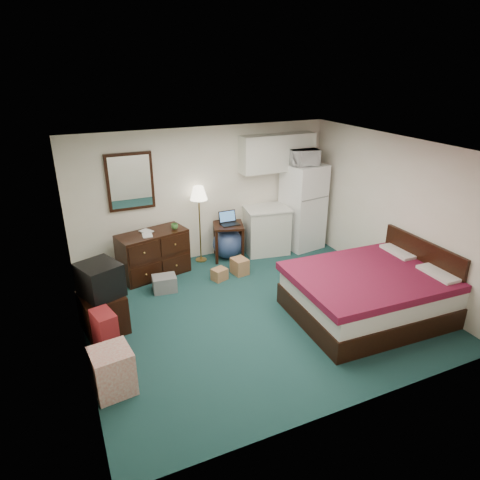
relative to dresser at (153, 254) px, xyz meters
name	(u,v)px	position (x,y,z in m)	size (l,w,h in m)	color
floor	(256,310)	(1.14, -1.82, -0.41)	(5.00, 4.50, 0.01)	#153032
ceiling	(258,148)	(1.14, -1.82, 2.09)	(5.00, 4.50, 0.01)	beige
walls	(257,235)	(1.14, -1.82, 0.84)	(5.01, 4.51, 2.50)	beige
mirror	(130,182)	(-0.21, 0.40, 1.24)	(0.80, 0.06, 1.00)	white
upper_cabinets	(278,153)	(2.59, 0.26, 1.54)	(1.50, 0.35, 0.70)	silver
headboard	(420,270)	(3.60, -2.62, 0.14)	(0.06, 1.56, 1.00)	black
dresser	(153,254)	(0.00, 0.00, 0.00)	(1.20, 0.54, 0.82)	black
floor_lamp	(200,225)	(0.96, 0.23, 0.33)	(0.32, 0.32, 1.48)	#B68C43
desk	(228,241)	(1.49, 0.11, -0.06)	(0.55, 0.55, 0.70)	black
exercise_ball	(228,243)	(1.49, 0.14, -0.11)	(0.59, 0.59, 0.59)	navy
kitchen_counter	(266,231)	(2.30, 0.09, 0.04)	(0.82, 0.63, 0.90)	silver
fridge	(303,206)	(3.10, 0.06, 0.45)	(0.71, 0.71, 1.72)	white
bed	(369,294)	(2.62, -2.62, -0.06)	(2.19, 1.71, 0.70)	maroon
tv_stand	(103,312)	(-1.06, -1.40, -0.13)	(0.56, 0.61, 0.56)	black
suitcase	(106,333)	(-1.11, -1.98, -0.10)	(0.24, 0.38, 0.62)	maroon
retail_box	(113,371)	(-1.14, -2.72, -0.13)	(0.44, 0.44, 0.55)	white
file_bin	(165,283)	(0.01, -0.66, -0.27)	(0.39, 0.29, 0.27)	gray
cardboard_box_a	(219,274)	(0.99, -0.66, -0.30)	(0.25, 0.21, 0.21)	#A16D45
cardboard_box_b	(240,266)	(1.42, -0.59, -0.26)	(0.25, 0.29, 0.29)	#A16D45
laptop	(230,219)	(1.51, 0.09, 0.41)	(0.34, 0.28, 0.24)	black
crt_tv	(100,280)	(-1.05, -1.40, 0.39)	(0.51, 0.55, 0.47)	black
microwave	(303,155)	(3.02, 0.01, 1.50)	(0.56, 0.31, 0.38)	white
book_a	(142,230)	(-0.18, -0.11, 0.52)	(0.17, 0.02, 0.23)	#A16D45
book_b	(142,227)	(-0.15, 0.02, 0.52)	(0.17, 0.02, 0.23)	#A16D45
mug	(175,226)	(0.41, -0.01, 0.47)	(0.13, 0.10, 0.13)	#447B38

